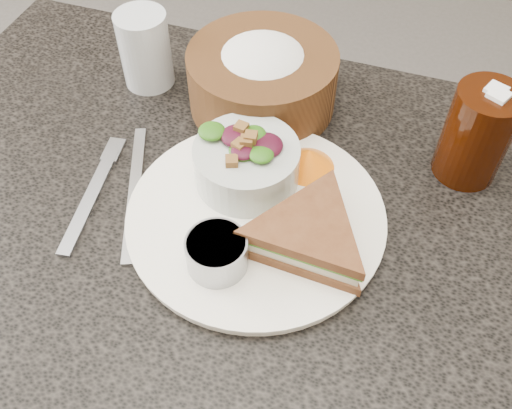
{
  "coord_description": "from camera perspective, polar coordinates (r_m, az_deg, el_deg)",
  "views": [
    {
      "loc": [
        0.15,
        -0.39,
        1.3
      ],
      "look_at": [
        0.02,
        0.01,
        0.78
      ],
      "focal_mm": 40.0,
      "sensor_mm": 36.0,
      "label": 1
    }
  ],
  "objects": [
    {
      "name": "dining_table",
      "position": [
        1.01,
        -1.09,
        -14.77
      ],
      "size": [
        1.0,
        0.7,
        0.75
      ],
      "primitive_type": "cube",
      "color": "black",
      "rests_on": "floor"
    },
    {
      "name": "dinner_plate",
      "position": [
        0.68,
        0.0,
        -1.24
      ],
      "size": [
        0.3,
        0.3,
        0.01
      ],
      "primitive_type": "cylinder",
      "color": "white",
      "rests_on": "dining_table"
    },
    {
      "name": "sandwich",
      "position": [
        0.63,
        5.33,
        -3.03
      ],
      "size": [
        0.18,
        0.18,
        0.04
      ],
      "primitive_type": null,
      "rotation": [
        0.0,
        0.0,
        -0.05
      ],
      "color": "brown",
      "rests_on": "dinner_plate"
    },
    {
      "name": "salad_bowl",
      "position": [
        0.68,
        -0.96,
        4.65
      ],
      "size": [
        0.17,
        0.17,
        0.07
      ],
      "primitive_type": null,
      "rotation": [
        0.0,
        0.0,
        0.39
      ],
      "color": "#AFB7B2",
      "rests_on": "dinner_plate"
    },
    {
      "name": "dressing_ramekin",
      "position": [
        0.62,
        -3.94,
        -4.88
      ],
      "size": [
        0.08,
        0.08,
        0.04
      ],
      "primitive_type": "cylinder",
      "rotation": [
        0.0,
        0.0,
        0.16
      ],
      "color": "gray",
      "rests_on": "dinner_plate"
    },
    {
      "name": "orange_wedge",
      "position": [
        0.72,
        5.27,
        4.57
      ],
      "size": [
        0.1,
        0.1,
        0.03
      ],
      "primitive_type": "cone",
      "rotation": [
        0.0,
        0.0,
        0.57
      ],
      "color": "orange",
      "rests_on": "dinner_plate"
    },
    {
      "name": "fork",
      "position": [
        0.73,
        -16.27,
        0.54
      ],
      "size": [
        0.04,
        0.17,
        0.0
      ],
      "primitive_type": "cube",
      "rotation": [
        0.0,
        0.0,
        0.14
      ],
      "color": "#AAAFBA",
      "rests_on": "dining_table"
    },
    {
      "name": "knife",
      "position": [
        0.73,
        -12.04,
        1.35
      ],
      "size": [
        0.1,
        0.21,
        0.0
      ],
      "primitive_type": "cube",
      "rotation": [
        0.0,
        0.0,
        0.38
      ],
      "color": "#A5A6A8",
      "rests_on": "dining_table"
    },
    {
      "name": "bread_basket",
      "position": [
        0.79,
        0.64,
        13.23
      ],
      "size": [
        0.23,
        0.23,
        0.12
      ],
      "primitive_type": null,
      "rotation": [
        0.0,
        0.0,
        0.13
      ],
      "color": "brown",
      "rests_on": "dining_table"
    },
    {
      "name": "cola_glass",
      "position": [
        0.74,
        21.34,
        6.91
      ],
      "size": [
        0.08,
        0.08,
        0.14
      ],
      "primitive_type": null,
      "rotation": [
        0.0,
        0.0,
        0.0
      ],
      "color": "black",
      "rests_on": "dining_table"
    },
    {
      "name": "water_glass",
      "position": [
        0.85,
        -11.03,
        14.98
      ],
      "size": [
        0.09,
        0.09,
        0.11
      ],
      "primitive_type": "cylinder",
      "rotation": [
        0.0,
        0.0,
        0.21
      ],
      "color": "silver",
      "rests_on": "dining_table"
    }
  ]
}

